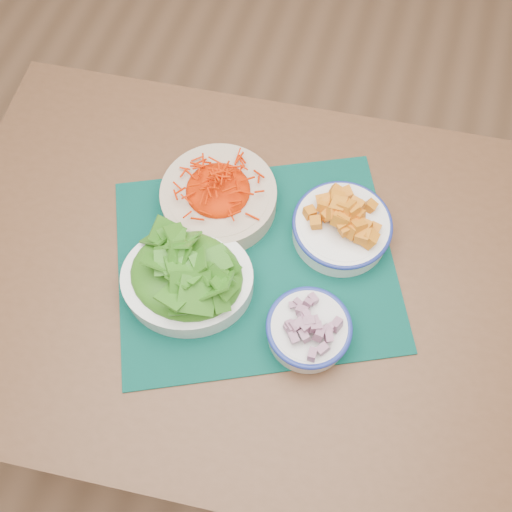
{
  "coord_description": "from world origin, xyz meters",
  "views": [
    {
      "loc": [
        0.42,
        -0.5,
        1.72
      ],
      "look_at": [
        0.29,
        -0.08,
        0.78
      ],
      "focal_mm": 40.0,
      "sensor_mm": 36.0,
      "label": 1
    }
  ],
  "objects_px": {
    "carrot_bowl": "(218,194)",
    "placemat": "(256,263)",
    "squash_bowl": "(342,224)",
    "table": "(260,294)",
    "lettuce_bowl": "(187,276)",
    "onion_bowl": "(309,329)"
  },
  "relations": [
    {
      "from": "carrot_bowl",
      "to": "placemat",
      "type": "bearing_deg",
      "value": -43.42
    },
    {
      "from": "carrot_bowl",
      "to": "squash_bowl",
      "type": "bearing_deg",
      "value": 1.24
    },
    {
      "from": "placemat",
      "to": "carrot_bowl",
      "type": "xyz_separation_m",
      "value": [
        -0.1,
        0.1,
        0.04
      ]
    },
    {
      "from": "placemat",
      "to": "squash_bowl",
      "type": "relative_size",
      "value": 2.7
    },
    {
      "from": "table",
      "to": "squash_bowl",
      "type": "xyz_separation_m",
      "value": [
        0.12,
        0.12,
        0.14
      ]
    },
    {
      "from": "squash_bowl",
      "to": "placemat",
      "type": "bearing_deg",
      "value": -142.37
    },
    {
      "from": "carrot_bowl",
      "to": "lettuce_bowl",
      "type": "xyz_separation_m",
      "value": [
        0.0,
        -0.18,
        0.0
      ]
    },
    {
      "from": "placemat",
      "to": "onion_bowl",
      "type": "bearing_deg",
      "value": -64.77
    },
    {
      "from": "placemat",
      "to": "lettuce_bowl",
      "type": "bearing_deg",
      "value": -166.16
    },
    {
      "from": "squash_bowl",
      "to": "table",
      "type": "bearing_deg",
      "value": -134.2
    },
    {
      "from": "table",
      "to": "carrot_bowl",
      "type": "height_order",
      "value": "carrot_bowl"
    },
    {
      "from": "table",
      "to": "squash_bowl",
      "type": "distance_m",
      "value": 0.22
    },
    {
      "from": "placemat",
      "to": "carrot_bowl",
      "type": "relative_size",
      "value": 1.89
    },
    {
      "from": "table",
      "to": "onion_bowl",
      "type": "distance_m",
      "value": 0.2
    },
    {
      "from": "carrot_bowl",
      "to": "lettuce_bowl",
      "type": "distance_m",
      "value": 0.18
    },
    {
      "from": "lettuce_bowl",
      "to": "carrot_bowl",
      "type": "bearing_deg",
      "value": 74.59
    },
    {
      "from": "placemat",
      "to": "squash_bowl",
      "type": "bearing_deg",
      "value": 13.1
    },
    {
      "from": "table",
      "to": "carrot_bowl",
      "type": "bearing_deg",
      "value": 130.19
    },
    {
      "from": "table",
      "to": "placemat",
      "type": "distance_m",
      "value": 0.1
    },
    {
      "from": "table",
      "to": "placemat",
      "type": "relative_size",
      "value": 2.52
    },
    {
      "from": "table",
      "to": "lettuce_bowl",
      "type": "xyz_separation_m",
      "value": [
        -0.12,
        -0.06,
        0.15
      ]
    },
    {
      "from": "table",
      "to": "lettuce_bowl",
      "type": "height_order",
      "value": "lettuce_bowl"
    }
  ]
}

